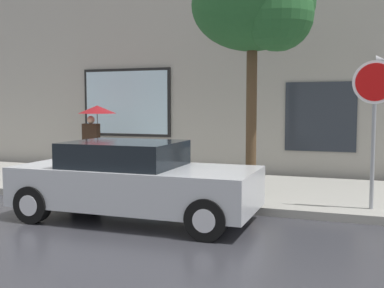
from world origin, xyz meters
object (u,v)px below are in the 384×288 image
Objects in this scene: street_tree at (257,8)px; stop_sign at (374,105)px; parked_car at (134,181)px; pedestrian_with_umbrella at (95,118)px.

stop_sign is at bearing -14.06° from street_tree.
parked_car is 4.23m from street_tree.
pedestrian_with_umbrella is 7.51m from stop_sign.
pedestrian_with_umbrella is at bearing 128.50° from parked_car.
street_tree is (1.71, 2.10, 3.25)m from parked_car.
parked_car is 1.60× the size of stop_sign.
pedestrian_with_umbrella is at bearing 158.89° from street_tree.
pedestrian_with_umbrella is at bearing 161.03° from stop_sign.
pedestrian_with_umbrella is (-3.17, 3.98, 0.96)m from parked_car.
parked_car is 5.18m from pedestrian_with_umbrella.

